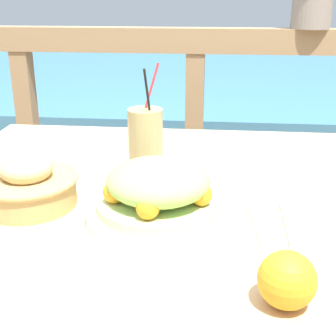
% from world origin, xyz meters
% --- Properties ---
extents(patio_table, '(1.10, 0.95, 0.72)m').
position_xyz_m(patio_table, '(0.00, 0.00, 0.63)').
color(patio_table, tan).
rests_on(patio_table, ground_plane).
extents(railing_fence, '(2.80, 0.08, 0.98)m').
position_xyz_m(railing_fence, '(0.00, 0.92, 0.68)').
color(railing_fence, '#937551').
rests_on(railing_fence, ground_plane).
extents(sea_backdrop, '(12.00, 4.00, 0.49)m').
position_xyz_m(sea_backdrop, '(0.00, 3.42, 0.24)').
color(sea_backdrop, teal).
rests_on(sea_backdrop, ground_plane).
extents(salad_plate, '(0.27, 0.27, 0.11)m').
position_xyz_m(salad_plate, '(-0.02, -0.11, 0.77)').
color(salad_plate, silver).
rests_on(salad_plate, patio_table).
extents(drink_glass, '(0.08, 0.08, 0.25)m').
position_xyz_m(drink_glass, '(-0.07, 0.08, 0.80)').
color(drink_glass, tan).
rests_on(drink_glass, patio_table).
extents(bread_basket, '(0.19, 0.19, 0.11)m').
position_xyz_m(bread_basket, '(-0.27, -0.08, 0.76)').
color(bread_basket, tan).
rests_on(bread_basket, patio_table).
extents(fork, '(0.03, 0.18, 0.00)m').
position_xyz_m(fork, '(0.16, -0.11, 0.72)').
color(fork, silver).
rests_on(fork, patio_table).
extents(knife, '(0.02, 0.18, 0.00)m').
position_xyz_m(knife, '(0.22, -0.11, 0.72)').
color(knife, silver).
rests_on(knife, patio_table).
extents(orange_near_basket, '(0.08, 0.08, 0.08)m').
position_xyz_m(orange_near_basket, '(0.18, -0.35, 0.76)').
color(orange_near_basket, orange).
rests_on(orange_near_basket, patio_table).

